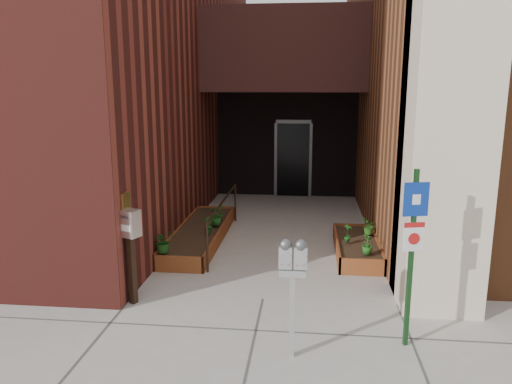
% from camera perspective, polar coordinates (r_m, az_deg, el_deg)
% --- Properties ---
extents(ground, '(80.00, 80.00, 0.00)m').
position_cam_1_polar(ground, '(7.74, 0.76, -12.12)').
color(ground, '#9E9991').
rests_on(ground, ground).
extents(architecture, '(20.00, 14.60, 10.00)m').
position_cam_1_polar(architecture, '(14.05, 2.82, 19.55)').
color(architecture, maroon).
rests_on(architecture, ground).
extents(planter_left, '(0.90, 3.60, 0.30)m').
position_cam_1_polar(planter_left, '(10.42, -6.38, -4.90)').
color(planter_left, brown).
rests_on(planter_left, ground).
extents(planter_right, '(0.80, 2.20, 0.30)m').
position_cam_1_polar(planter_right, '(9.76, 11.45, -6.27)').
color(planter_right, brown).
rests_on(planter_right, ground).
extents(handrail, '(0.04, 3.34, 0.90)m').
position_cam_1_polar(handrail, '(10.12, -3.75, -1.77)').
color(handrail, black).
rests_on(handrail, ground).
extents(parking_meter, '(0.33, 0.15, 1.48)m').
position_cam_1_polar(parking_meter, '(5.82, 4.24, -8.44)').
color(parking_meter, '#ABABAE').
rests_on(parking_meter, ground).
extents(sign_post, '(0.30, 0.11, 2.23)m').
position_cam_1_polar(sign_post, '(6.25, 17.47, -5.28)').
color(sign_post, '#143816').
rests_on(sign_post, ground).
extents(payment_dropbox, '(0.34, 0.30, 1.43)m').
position_cam_1_polar(payment_dropbox, '(7.47, -14.19, -4.95)').
color(payment_dropbox, black).
rests_on(payment_dropbox, ground).
extents(shrub_left_a, '(0.51, 0.51, 0.40)m').
position_cam_1_polar(shrub_left_a, '(8.91, -10.54, -5.55)').
color(shrub_left_a, '#1B4F16').
rests_on(shrub_left_a, planter_left).
extents(shrub_left_b, '(0.24, 0.24, 0.32)m').
position_cam_1_polar(shrub_left_b, '(9.94, -5.53, -3.76)').
color(shrub_left_b, '#185518').
rests_on(shrub_left_b, planter_left).
extents(shrub_left_c, '(0.25, 0.25, 0.39)m').
position_cam_1_polar(shrub_left_c, '(10.44, -4.60, -2.78)').
color(shrub_left_c, '#175119').
rests_on(shrub_left_c, planter_left).
extents(shrub_left_d, '(0.25, 0.25, 0.33)m').
position_cam_1_polar(shrub_left_d, '(10.92, -4.12, -2.24)').
color(shrub_left_d, '#195117').
rests_on(shrub_left_d, planter_left).
extents(shrub_right_a, '(0.24, 0.24, 0.35)m').
position_cam_1_polar(shrub_right_a, '(8.89, 12.60, -5.86)').
color(shrub_right_a, '#205A19').
rests_on(shrub_right_a, planter_right).
extents(shrub_right_b, '(0.26, 0.26, 0.36)m').
position_cam_1_polar(shrub_right_b, '(9.45, 10.46, -4.64)').
color(shrub_right_b, '#1B5C1A').
rests_on(shrub_right_b, planter_right).
extents(shrub_right_c, '(0.38, 0.38, 0.33)m').
position_cam_1_polar(shrub_right_c, '(10.02, 12.77, -3.84)').
color(shrub_right_c, '#29601B').
rests_on(shrub_right_c, planter_right).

